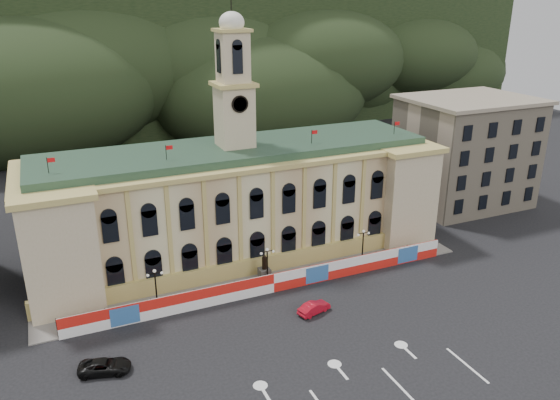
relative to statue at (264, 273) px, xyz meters
name	(u,v)px	position (x,y,z in m)	size (l,w,h in m)	color
ground	(332,361)	(0.00, -18.00, -1.19)	(260.00, 260.00, 0.00)	black
lane_markings	(358,392)	(0.00, -23.00, -1.18)	(26.00, 10.00, 0.02)	white
hill_ridge	(124,53)	(0.03, 103.99, 18.30)	(230.00, 80.00, 64.00)	black
city_hall	(238,200)	(0.00, 9.63, 6.66)	(56.20, 17.60, 37.10)	beige
side_building_right	(465,151)	(43.00, 12.93, 8.14)	(21.00, 17.00, 18.60)	tan
hoarding_fence	(274,283)	(0.06, -2.93, 0.06)	(50.00, 0.44, 2.50)	red
pavement	(265,281)	(0.00, -0.25, -1.11)	(56.00, 5.50, 0.16)	slate
statue	(264,273)	(0.00, 0.00, 0.00)	(1.40, 1.40, 3.72)	#595651
lamp_left	(156,285)	(-14.00, -1.00, 1.89)	(1.96, 0.44, 5.15)	black
lamp_center	(267,263)	(0.00, -1.00, 1.89)	(1.96, 0.44, 5.15)	black
lamp_right	(363,244)	(14.00, -1.00, 1.89)	(1.96, 0.44, 5.15)	black
red_sedan	(314,308)	(2.42, -9.28, -0.51)	(4.33, 2.48, 1.35)	#B50C1D
black_suv	(105,366)	(-21.13, -10.59, -0.49)	(5.45, 3.59, 1.39)	black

